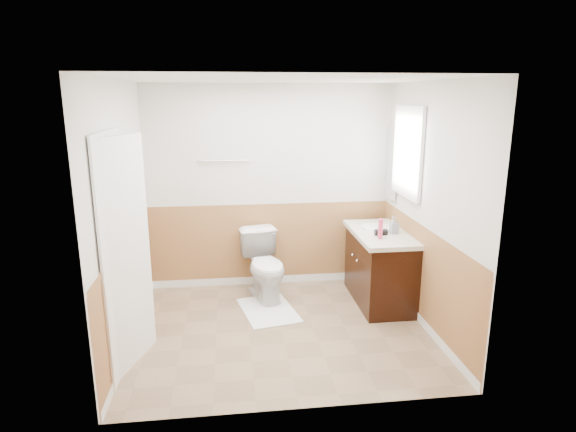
{
  "coord_description": "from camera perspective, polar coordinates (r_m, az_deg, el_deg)",
  "views": [
    {
      "loc": [
        -0.49,
        -4.49,
        2.35
      ],
      "look_at": [
        0.1,
        0.25,
        1.15
      ],
      "focal_mm": 29.87,
      "sensor_mm": 36.0,
      "label": 1
    }
  ],
  "objects": [
    {
      "name": "floor",
      "position": [
        5.1,
        -0.79,
        -13.37
      ],
      "size": [
        3.0,
        3.0,
        0.0
      ],
      "primitive_type": "plane",
      "color": "#8C7051",
      "rests_on": "ground"
    },
    {
      "name": "ceiling",
      "position": [
        4.52,
        -0.9,
        15.99
      ],
      "size": [
        3.0,
        3.0,
        0.0
      ],
      "primitive_type": "plane",
      "rotation": [
        3.14,
        0.0,
        0.0
      ],
      "color": "white",
      "rests_on": "floor"
    },
    {
      "name": "wall_back",
      "position": [
        5.92,
        -2.22,
        3.38
      ],
      "size": [
        3.0,
        0.0,
        3.0
      ],
      "primitive_type": "plane",
      "rotation": [
        1.57,
        0.0,
        0.0
      ],
      "color": "silver",
      "rests_on": "floor"
    },
    {
      "name": "wall_front",
      "position": [
        3.41,
        1.55,
        -4.74
      ],
      "size": [
        3.0,
        0.0,
        3.0
      ],
      "primitive_type": "plane",
      "rotation": [
        -1.57,
        0.0,
        0.0
      ],
      "color": "silver",
      "rests_on": "floor"
    },
    {
      "name": "wall_left",
      "position": [
        4.74,
        -19.19,
        -0.14
      ],
      "size": [
        0.0,
        3.0,
        3.0
      ],
      "primitive_type": "plane",
      "rotation": [
        1.57,
        0.0,
        1.57
      ],
      "color": "silver",
      "rests_on": "floor"
    },
    {
      "name": "wall_right",
      "position": [
        5.04,
        16.38,
        0.89
      ],
      "size": [
        0.0,
        3.0,
        3.0
      ],
      "primitive_type": "plane",
      "rotation": [
        1.57,
        0.0,
        -1.57
      ],
      "color": "silver",
      "rests_on": "floor"
    },
    {
      "name": "wainscot_back",
      "position": [
        6.09,
        -2.14,
        -3.59
      ],
      "size": [
        3.0,
        0.0,
        3.0
      ],
      "primitive_type": "plane",
      "rotation": [
        1.57,
        0.0,
        0.0
      ],
      "color": "#A77942",
      "rests_on": "floor"
    },
    {
      "name": "wainscot_front",
      "position": [
        3.73,
        1.44,
        -15.63
      ],
      "size": [
        3.0,
        0.0,
        3.0
      ],
      "primitive_type": "plane",
      "rotation": [
        -1.57,
        0.0,
        0.0
      ],
      "color": "#A77942",
      "rests_on": "floor"
    },
    {
      "name": "wainscot_left",
      "position": [
        4.96,
        -18.35,
        -8.56
      ],
      "size": [
        0.0,
        2.6,
        2.6
      ],
      "primitive_type": "plane",
      "rotation": [
        1.57,
        0.0,
        1.57
      ],
      "color": "#A77942",
      "rests_on": "floor"
    },
    {
      "name": "wainscot_right",
      "position": [
        5.25,
        15.69,
        -7.11
      ],
      "size": [
        0.0,
        2.6,
        2.6
      ],
      "primitive_type": "plane",
      "rotation": [
        1.57,
        0.0,
        -1.57
      ],
      "color": "#A77942",
      "rests_on": "floor"
    },
    {
      "name": "toilet",
      "position": [
        5.7,
        -2.74,
        -5.93
      ],
      "size": [
        0.6,
        0.86,
        0.8
      ],
      "primitive_type": "imported",
      "rotation": [
        0.0,
        0.0,
        0.21
      ],
      "color": "white",
      "rests_on": "floor"
    },
    {
      "name": "bath_mat",
      "position": [
        5.49,
        -2.36,
        -11.17
      ],
      "size": [
        0.7,
        0.9,
        0.02
      ],
      "primitive_type": "cube",
      "rotation": [
        0.0,
        0.0,
        0.21
      ],
      "color": "white",
      "rests_on": "floor"
    },
    {
      "name": "vanity_cabinet",
      "position": [
        5.69,
        10.85,
        -6.21
      ],
      "size": [
        0.55,
        1.1,
        0.8
      ],
      "primitive_type": "cube",
      "color": "black",
      "rests_on": "floor"
    },
    {
      "name": "vanity_knob_left",
      "position": [
        5.47,
        8.23,
        -5.29
      ],
      "size": [
        0.03,
        0.03,
        0.03
      ],
      "primitive_type": "sphere",
      "color": "silver",
      "rests_on": "vanity_cabinet"
    },
    {
      "name": "vanity_knob_right",
      "position": [
        5.65,
        7.71,
        -4.62
      ],
      "size": [
        0.03,
        0.03,
        0.03
      ],
      "primitive_type": "sphere",
      "color": "silver",
      "rests_on": "vanity_cabinet"
    },
    {
      "name": "countertop",
      "position": [
        5.55,
        10.96,
        -2.1
      ],
      "size": [
        0.6,
        1.15,
        0.05
      ],
      "primitive_type": "cube",
      "color": "beige",
      "rests_on": "vanity_cabinet"
    },
    {
      "name": "sink_basin",
      "position": [
        5.69,
        10.61,
        -1.34
      ],
      "size": [
        0.36,
        0.36,
        0.02
      ],
      "primitive_type": "cylinder",
      "color": "white",
      "rests_on": "countertop"
    },
    {
      "name": "faucet",
      "position": [
        5.73,
        12.35,
        -0.7
      ],
      "size": [
        0.02,
        0.02,
        0.14
      ],
      "primitive_type": "cylinder",
      "color": "white",
      "rests_on": "countertop"
    },
    {
      "name": "lotion_bottle",
      "position": [
        5.25,
        10.95,
        -1.51
      ],
      "size": [
        0.05,
        0.05,
        0.22
      ],
      "primitive_type": "cylinder",
      "color": "#E83C64",
      "rests_on": "countertop"
    },
    {
      "name": "soap_dispenser",
      "position": [
        5.5,
        12.54,
        -1.08
      ],
      "size": [
        0.09,
        0.09,
        0.19
      ],
      "primitive_type": "imported",
      "rotation": [
        0.0,
        0.0,
        0.05
      ],
      "color": "gray",
      "rests_on": "countertop"
    },
    {
      "name": "hair_dryer_body",
      "position": [
        5.41,
        11.0,
        -1.89
      ],
      "size": [
        0.14,
        0.07,
        0.07
      ],
      "primitive_type": "cylinder",
      "rotation": [
        0.0,
        1.57,
        0.0
      ],
      "color": "black",
      "rests_on": "countertop"
    },
    {
      "name": "hair_dryer_handle",
      "position": [
        5.42,
        10.63,
        -2.16
      ],
      "size": [
        0.03,
        0.03,
        0.07
      ],
      "primitive_type": "cylinder",
      "color": "black",
      "rests_on": "countertop"
    },
    {
      "name": "mirror_panel",
      "position": [
        5.98,
        12.24,
        6.1
      ],
      "size": [
        0.02,
        0.35,
        0.9
      ],
      "primitive_type": "cube",
      "color": "silver",
      "rests_on": "wall_right"
    },
    {
      "name": "window_frame",
      "position": [
        5.48,
        14.04,
        7.39
      ],
      "size": [
        0.04,
        0.8,
        1.0
      ],
      "primitive_type": "cube",
      "color": "white",
      "rests_on": "wall_right"
    },
    {
      "name": "window_glass",
      "position": [
        5.48,
        14.2,
        7.39
      ],
      "size": [
        0.01,
        0.7,
        0.9
      ],
      "primitive_type": "cube",
      "color": "white",
      "rests_on": "wall_right"
    },
    {
      "name": "door",
      "position": [
        4.35,
        -18.85,
        -4.49
      ],
      "size": [
        0.29,
        0.78,
        2.04
      ],
      "primitive_type": "cube",
      "rotation": [
        0.0,
        0.0,
        -0.31
      ],
      "color": "white",
      "rests_on": "wall_left"
    },
    {
      "name": "door_frame",
      "position": [
        4.37,
        -19.84,
        -4.38
      ],
      "size": [
        0.02,
        0.92,
        2.1
      ],
      "primitive_type": "cube",
      "color": "white",
      "rests_on": "wall_left"
    },
    {
      "name": "door_knob",
      "position": [
        4.67,
        -17.27,
        -4.02
      ],
      "size": [
        0.06,
        0.06,
        0.06
      ],
      "primitive_type": "sphere",
      "color": "silver",
      "rests_on": "door"
    },
    {
      "name": "towel_bar",
      "position": [
        5.79,
        -7.67,
        6.53
      ],
      "size": [
        0.62,
        0.02,
        0.02
      ],
      "primitive_type": "cylinder",
      "rotation": [
        0.0,
        1.57,
        0.0
      ],
      "color": "silver",
      "rests_on": "wall_back"
    },
    {
      "name": "tp_holder_bar",
      "position": [
        5.97,
        -3.07,
        -1.97
      ],
      "size": [
        0.14,
        0.02,
        0.02
      ],
      "primitive_type": "cylinder",
      "rotation": [
        0.0,
        1.57,
        0.0
      ],
      "color": "silver",
      "rests_on": "wall_back"
    },
    {
      "name": "tp_roll",
      "position": [
        5.97,
        -3.07,
        -1.97
      ],
      "size": [
        0.1,
        0.11,
        0.11
      ],
      "primitive_type": "cylinder",
      "rotation": [
        0.0,
        1.57,
        0.0
      ],
      "color": "white",
      "rests_on": "tp_holder_bar"
    },
    {
      "name": "tp_sheet",
      "position": [
        6.0,
        -3.05,
        -2.98
      ],
      "size": [
        0.1,
        0.01,
        0.16
      ],
      "primitive_type": "cube",
      "color": "white",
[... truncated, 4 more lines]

